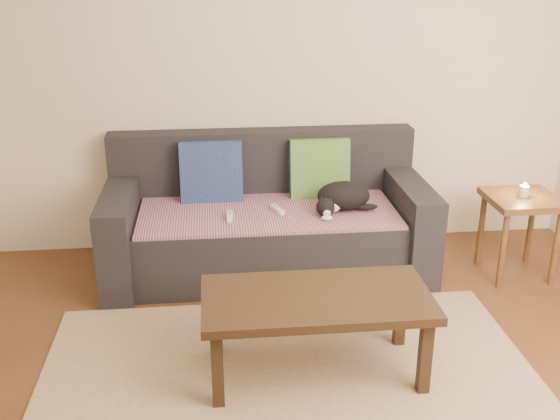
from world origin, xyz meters
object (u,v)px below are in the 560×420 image
Objects in this scene: cat at (342,197)px; coffee_table at (317,305)px; sofa at (267,224)px; wii_remote_b at (277,210)px; side_table at (521,210)px; wii_remote_a at (230,216)px.

cat reaches higher than coffee_table.
wii_remote_b is (0.06, -0.12, 0.15)m from sofa.
sofa is at bearing 169.98° from side_table.
sofa is 1.66m from side_table.
cat is 0.43m from wii_remote_b.
side_table reaches higher than wii_remote_a.
wii_remote_b is at bearing 173.88° from side_table.
wii_remote_a is 0.27× the size of side_table.
sofa is 0.20m from wii_remote_b.
coffee_table is (0.38, -1.06, -0.06)m from wii_remote_a.
sofa reaches higher than side_table.
side_table is at bearing -10.02° from sofa.
sofa is 1.28m from coffee_table.
side_table is (1.57, -0.17, -0.00)m from wii_remote_b.
cat is 0.74m from wii_remote_a.
wii_remote_b is at bearing -63.27° from sofa.
wii_remote_a is at bearing 86.01° from wii_remote_b.
side_table is (1.63, -0.29, 0.14)m from sofa.
wii_remote_a is at bearing -140.55° from sofa.
coffee_table is (-0.35, -1.14, -0.14)m from cat.
wii_remote_a is (-0.73, -0.08, -0.07)m from cat.
wii_remote_a and wii_remote_b have the same top height.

